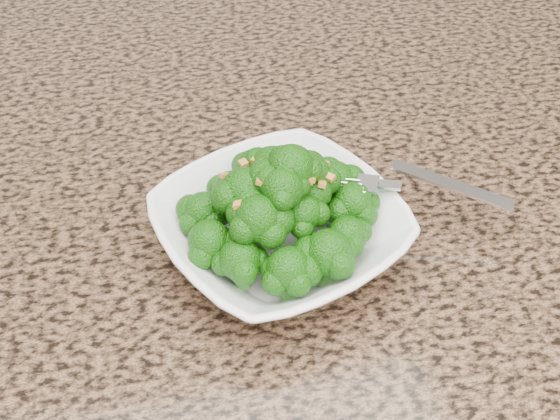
{
  "coord_description": "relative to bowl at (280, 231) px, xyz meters",
  "views": [
    {
      "loc": [
        0.05,
        -0.17,
        1.36
      ],
      "look_at": [
        0.14,
        0.24,
        0.95
      ],
      "focal_mm": 45.0,
      "sensor_mm": 36.0,
      "label": 1
    }
  ],
  "objects": [
    {
      "name": "bowl",
      "position": [
        0.0,
        0.0,
        0.0
      ],
      "size": [
        0.26,
        0.26,
        0.05
      ],
      "primitive_type": "imported",
      "rotation": [
        0.0,
        0.0,
        0.39
      ],
      "color": "white",
      "rests_on": "granite_counter"
    },
    {
      "name": "broccoli_pile",
      "position": [
        -0.0,
        0.0,
        0.06
      ],
      "size": [
        0.18,
        0.18,
        0.07
      ],
      "primitive_type": null,
      "color": "#16580A",
      "rests_on": "bowl"
    },
    {
      "name": "garlic_topping",
      "position": [
        -0.0,
        0.0,
        0.1
      ],
      "size": [
        0.11,
        0.11,
        0.01
      ],
      "primitive_type": null,
      "color": "orange",
      "rests_on": "broccoli_pile"
    },
    {
      "name": "fork",
      "position": [
        0.1,
        0.01,
        0.03
      ],
      "size": [
        0.18,
        0.11,
        0.01
      ],
      "primitive_type": null,
      "rotation": [
        0.0,
        0.0,
        -0.48
      ],
      "color": "silver",
      "rests_on": "bowl"
    },
    {
      "name": "granite_counter",
      "position": [
        -0.14,
        0.06,
        -0.04
      ],
      "size": [
        1.64,
        1.04,
        0.03
      ],
      "primitive_type": "cube",
      "color": "brown",
      "rests_on": "cabinet"
    }
  ]
}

